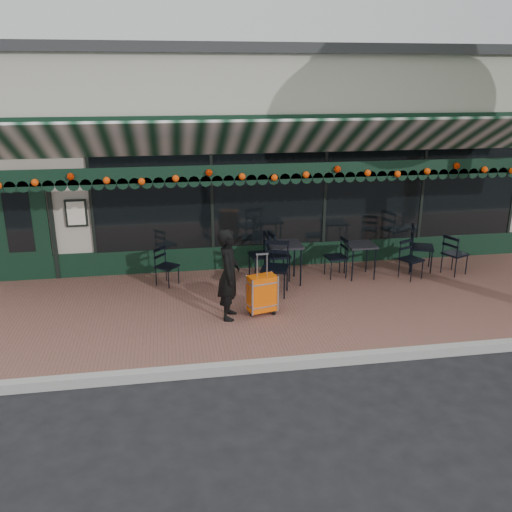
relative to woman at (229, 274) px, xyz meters
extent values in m
plane|color=black|center=(0.95, -1.50, -0.93)|extent=(80.00, 80.00, 0.00)
cube|color=brown|center=(0.95, 0.50, -0.85)|extent=(18.00, 4.00, 0.15)
cube|color=#9E9E99|center=(0.95, -1.58, -0.85)|extent=(18.00, 0.16, 0.15)
cube|color=#A8A092|center=(0.95, 6.50, 1.32)|extent=(12.00, 8.00, 4.50)
cube|color=black|center=(2.15, 2.48, 0.72)|extent=(9.20, 0.04, 2.00)
cube|color=black|center=(-3.85, 2.48, 0.32)|extent=(1.10, 0.07, 2.20)
cube|color=silver|center=(-2.75, 2.44, 0.57)|extent=(0.42, 0.04, 0.55)
cube|color=black|center=(0.95, 1.02, 1.53)|extent=(12.00, 0.03, 0.28)
cylinder|color=#FC4A07|center=(0.95, 0.96, 1.51)|extent=(11.60, 0.12, 0.12)
imported|color=black|center=(0.00, 0.00, 0.00)|extent=(0.49, 0.64, 1.56)
cube|color=#E85507|center=(0.57, 0.06, -0.40)|extent=(0.53, 0.38, 0.63)
cube|color=black|center=(0.57, 0.06, -0.75)|extent=(0.53, 0.38, 0.06)
cube|color=silver|center=(0.57, 0.06, 0.11)|extent=(0.21, 0.08, 0.39)
cube|color=black|center=(2.87, 1.55, -0.10)|extent=(0.57, 0.57, 0.04)
cylinder|color=black|center=(2.63, 1.31, -0.45)|extent=(0.03, 0.03, 0.66)
cylinder|color=black|center=(3.10, 1.31, -0.45)|extent=(0.03, 0.03, 0.66)
cylinder|color=black|center=(2.63, 1.78, -0.45)|extent=(0.03, 0.03, 0.66)
cylinder|color=black|center=(3.10, 1.78, -0.45)|extent=(0.03, 0.03, 0.66)
cube|color=black|center=(1.28, 1.49, 0.00)|extent=(0.65, 0.65, 0.04)
cylinder|color=black|center=(1.00, 1.22, -0.40)|extent=(0.03, 0.03, 0.76)
cylinder|color=black|center=(1.55, 1.22, -0.40)|extent=(0.03, 0.03, 0.76)
cylinder|color=black|center=(1.00, 1.76, -0.40)|extent=(0.03, 0.03, 0.76)
cylinder|color=black|center=(1.55, 1.76, -0.40)|extent=(0.03, 0.03, 0.76)
camera|label=1|loc=(-0.93, -8.44, 3.13)|focal=38.00mm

